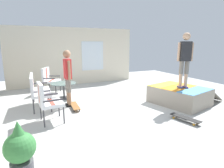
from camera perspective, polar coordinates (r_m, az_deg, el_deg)
name	(u,v)px	position (r m, az deg, el deg)	size (l,w,h in m)	color
ground_plane	(119,106)	(6.14, 2.09, -6.79)	(12.00, 12.00, 0.10)	#B2B2AD
house_facade	(74,56)	(9.24, -11.44, 8.25)	(0.23, 6.00, 2.68)	beige
skate_ramp	(180,95)	(6.56, 19.96, -3.24)	(2.08, 2.39, 0.57)	gray
patio_bench	(37,88)	(6.17, -22.01, -1.16)	(1.27, 0.60, 1.02)	#38383D
patio_chair_near_house	(49,78)	(7.86, -18.73, 1.81)	(0.81, 0.78, 1.02)	#38383D
patio_chair_by_wall	(46,99)	(4.90, -19.45, -4.34)	(0.65, 0.59, 1.02)	#38383D
patio_table	(64,87)	(6.94, -14.55, -1.02)	(0.90, 0.90, 0.57)	#38383D
person_watching	(68,74)	(5.94, -13.38, 3.04)	(0.48, 0.25, 1.76)	black
person_skater	(185,56)	(6.23, 21.42, 7.88)	(0.33, 0.44, 1.71)	navy
skateboard_by_bench	(75,106)	(5.86, -11.30, -6.56)	(0.81, 0.24, 0.10)	brown
skateboard_spare	(185,118)	(5.21, 21.48, -9.66)	(0.82, 0.39, 0.10)	black
potted_plant	(20,151)	(3.10, -26.22, -17.82)	(0.44, 0.44, 0.92)	#515156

